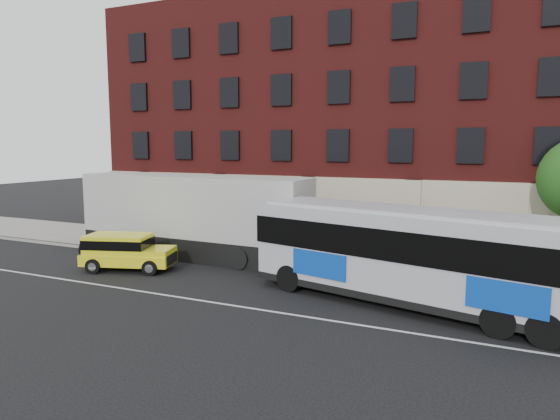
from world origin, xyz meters
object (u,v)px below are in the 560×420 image
at_px(city_bus, 422,255).
at_px(yellow_suv, 124,250).
at_px(shipping_container, 193,217).
at_px(sign_pole, 128,227).

distance_m(city_bus, yellow_suv, 13.93).
xyz_separation_m(yellow_suv, shipping_container, (1.34, 3.79, 1.17)).
bearing_deg(sign_pole, shipping_container, 9.51).
height_order(city_bus, yellow_suv, city_bus).
xyz_separation_m(city_bus, yellow_suv, (-13.89, -0.16, -1.03)).
height_order(city_bus, shipping_container, shipping_container).
relative_size(sign_pole, yellow_suv, 0.54).
height_order(yellow_suv, shipping_container, shipping_container).
relative_size(sign_pole, city_bus, 0.18).
bearing_deg(city_bus, sign_pole, 169.75).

